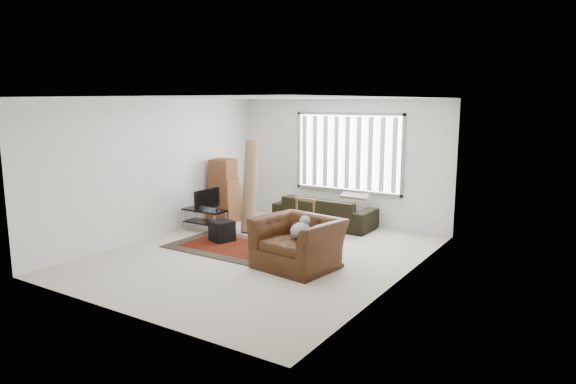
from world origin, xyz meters
name	(u,v)px	position (x,y,z in m)	size (l,w,h in m)	color
room	(279,152)	(0.03, 0.51, 1.76)	(6.00, 6.02, 2.71)	beige
persian_rug	(232,246)	(-0.74, 0.10, 0.01)	(2.23, 1.49, 0.02)	black
tv_stand	(205,215)	(-1.95, 0.73, 0.33)	(0.92, 0.41, 0.46)	black
tv	(204,199)	(-1.95, 0.73, 0.67)	(0.74, 0.10, 0.43)	black
subwoofer	(222,231)	(-1.12, 0.29, 0.21)	(0.38, 0.38, 0.38)	black
moving_boxes	(224,193)	(-2.15, 1.59, 0.65)	(0.62, 0.57, 1.39)	brown
white_flatpack	(242,203)	(-1.94, 1.98, 0.39)	(0.61, 0.09, 0.78)	silver
rolled_rug	(250,186)	(-1.16, 1.23, 0.93)	(0.28, 0.28, 1.85)	brown
sofa	(325,207)	(-0.08, 2.45, 0.42)	(2.17, 0.94, 0.83)	black
side_chair	(299,220)	(0.25, 0.87, 0.48)	(0.50, 0.50, 0.86)	#897959
armchair	(298,239)	(0.91, -0.25, 0.47)	(1.39, 1.25, 0.93)	#381C0B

